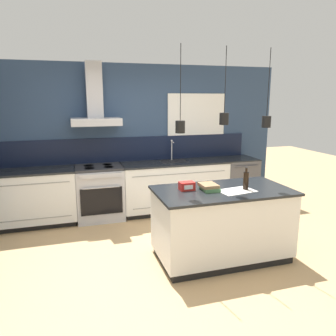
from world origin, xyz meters
TOP-DOWN VIEW (x-y plane):
  - ground_plane at (0.00, 0.00)m, footprint 16.00×16.00m
  - wall_back at (-0.03, 2.00)m, footprint 5.60×2.35m
  - counter_run_left at (-1.68, 1.69)m, footprint 1.39×0.64m
  - counter_run_sink at (0.73, 1.69)m, footprint 1.91×0.64m
  - oven_range at (-0.61, 1.69)m, footprint 0.77×0.66m
  - dishwasher at (1.99, 1.69)m, footprint 0.63×0.65m
  - kitchen_island at (0.74, -0.19)m, footprint 1.69×0.92m
  - bottle_on_island at (1.00, -0.28)m, footprint 0.07×0.07m
  - book_stack at (0.56, -0.17)m, footprint 0.22×0.30m
  - red_supply_box at (0.30, -0.08)m, footprint 0.18×0.13m
  - paper_pile at (0.87, -0.31)m, footprint 0.48×0.35m

SIDE VIEW (x-z plane):
  - ground_plane at x=0.00m, z-range 0.00..0.00m
  - oven_range at x=-0.61m, z-range 0.00..0.91m
  - dishwasher at x=1.99m, z-range 0.00..0.91m
  - kitchen_island at x=0.74m, z-range 0.00..0.91m
  - counter_run_left at x=-1.68m, z-range 0.01..0.92m
  - counter_run_sink at x=0.73m, z-range -0.18..1.10m
  - paper_pile at x=0.87m, z-range 0.91..0.92m
  - book_stack at x=0.56m, z-range 0.91..0.99m
  - red_supply_box at x=0.30m, z-range 0.91..1.01m
  - bottle_on_island at x=1.00m, z-range 0.88..1.17m
  - wall_back at x=-0.03m, z-range 0.06..2.66m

